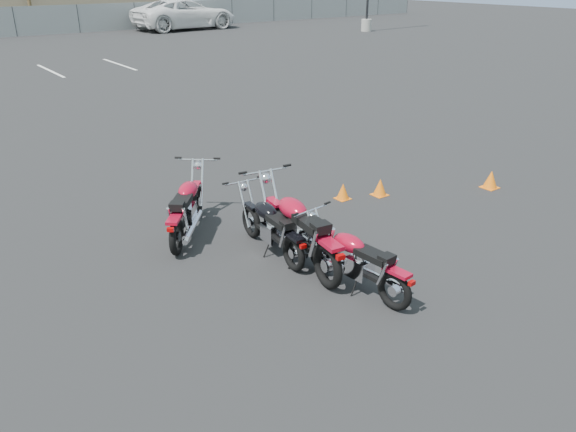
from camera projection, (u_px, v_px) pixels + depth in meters
ground at (302, 276)px, 7.82m from camera, size 120.00×120.00×0.00m
motorcycle_front_red at (187, 208)px, 8.87m from camera, size 1.60×1.79×0.99m
motorcycle_second_black at (272, 228)px, 8.31m from camera, size 0.71×1.85×0.90m
motorcycle_third_red at (300, 231)px, 7.98m from camera, size 0.88×2.29×1.12m
motorcycle_rear_red at (358, 262)px, 7.34m from camera, size 0.72×1.85×0.91m
training_cone_near at (380, 187)px, 10.56m from camera, size 0.27×0.27×0.32m
training_cone_far at (491, 179)px, 10.91m from camera, size 0.29×0.29×0.35m
training_cone_extra at (343, 191)px, 10.39m from camera, size 0.25×0.25×0.30m
white_van at (184, 5)px, 39.42m from camera, size 3.95×8.73×3.24m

